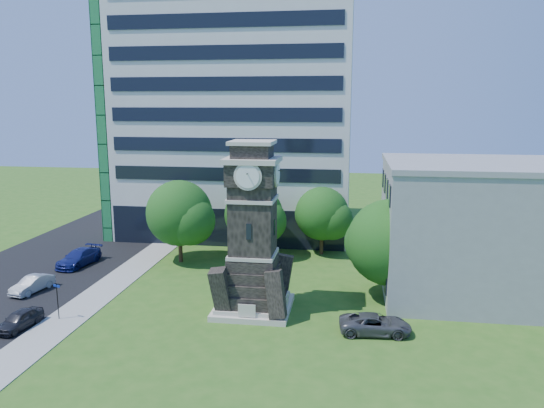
% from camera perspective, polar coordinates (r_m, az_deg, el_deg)
% --- Properties ---
extents(ground, '(160.00, 160.00, 0.00)m').
position_cam_1_polar(ground, '(38.08, -7.12, -12.07)').
color(ground, '#2B5A19').
rests_on(ground, ground).
extents(sidewalk, '(3.00, 70.00, 0.06)m').
position_cam_1_polar(sidewalk, '(45.68, -17.06, -8.48)').
color(sidewalk, gray).
rests_on(sidewalk, ground).
extents(street, '(14.00, 80.00, 0.02)m').
position_cam_1_polar(street, '(49.87, -25.98, -7.51)').
color(street, black).
rests_on(street, ground).
extents(clock_tower, '(5.40, 5.40, 12.22)m').
position_cam_1_polar(clock_tower, '(37.56, -2.06, -3.80)').
color(clock_tower, beige).
rests_on(clock_tower, ground).
extents(office_tall, '(26.20, 15.11, 28.60)m').
position_cam_1_polar(office_tall, '(60.94, -3.74, 10.31)').
color(office_tall, silver).
rests_on(office_tall, ground).
extents(office_low, '(15.20, 12.20, 10.40)m').
position_cam_1_polar(office_low, '(43.99, 21.81, -2.51)').
color(office_low, gray).
rests_on(office_low, ground).
extents(car_street_south, '(1.90, 3.73, 1.22)m').
position_cam_1_polar(car_street_south, '(39.73, -25.54, -11.16)').
color(car_street_south, '#222228').
rests_on(car_street_south, ground).
extents(car_street_mid, '(2.02, 3.97, 1.25)m').
position_cam_1_polar(car_street_mid, '(46.50, -24.39, -7.87)').
color(car_street_mid, '#9EA1A5').
rests_on(car_street_mid, ground).
extents(car_street_north, '(2.78, 5.30, 1.47)m').
position_cam_1_polar(car_street_north, '(52.17, -20.07, -5.44)').
color(car_street_north, navy).
rests_on(car_street_north, ground).
extents(car_east_lot, '(4.79, 2.46, 1.29)m').
position_cam_1_polar(car_east_lot, '(35.87, 11.04, -12.57)').
color(car_east_lot, '#49494D').
rests_on(car_east_lot, ground).
extents(park_bench, '(1.76, 0.47, 0.91)m').
position_cam_1_polar(park_bench, '(37.96, -4.40, -11.31)').
color(park_bench, black).
rests_on(park_bench, ground).
extents(street_sign, '(0.62, 0.06, 2.60)m').
position_cam_1_polar(street_sign, '(39.81, -22.09, -9.27)').
color(street_sign, black).
rests_on(street_sign, ground).
extents(tree_nw, '(6.74, 6.13, 7.77)m').
position_cam_1_polar(tree_nw, '(49.89, -9.85, -1.18)').
color(tree_nw, '#332114').
rests_on(tree_nw, ground).
extents(tree_nc, '(6.22, 5.66, 7.00)m').
position_cam_1_polar(tree_nc, '(51.08, -1.89, -1.33)').
color(tree_nc, '#332114').
rests_on(tree_nc, ground).
extents(tree_ne, '(5.78, 5.26, 6.73)m').
position_cam_1_polar(tree_ne, '(52.10, 5.48, -1.21)').
color(tree_ne, '#332114').
rests_on(tree_ne, ground).
extents(tree_east, '(7.13, 6.48, 7.79)m').
position_cam_1_polar(tree_east, '(40.57, 12.71, -4.30)').
color(tree_east, '#332114').
rests_on(tree_east, ground).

